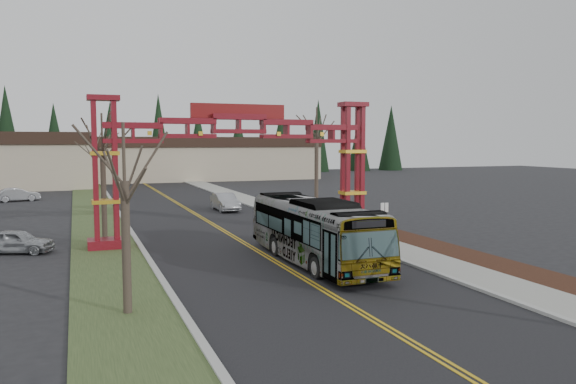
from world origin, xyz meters
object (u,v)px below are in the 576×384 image
bare_tree_median_near (124,182)px  bare_tree_median_far (95,151)px  barrel_mid (347,220)px  silver_sedan (225,202)px  barrel_north (344,215)px  gateway_arch (239,146)px  transit_bus (314,231)px  parked_car_far_a (17,195)px  parked_car_near_a (17,241)px  retail_building_east (196,158)px  bare_tree_right_far (317,134)px  street_sign (384,212)px  bare_tree_median_mid (102,149)px  barrel_south (392,230)px

bare_tree_median_near → bare_tree_median_far: 30.71m
bare_tree_median_far → barrel_mid: (16.91, -14.74, -4.94)m
silver_sedan → barrel_north: size_ratio=4.37×
gateway_arch → transit_bus: size_ratio=1.51×
parked_car_far_a → parked_car_near_a: bearing=168.0°
parked_car_far_a → retail_building_east: bearing=-56.2°
bare_tree_right_far → street_sign: bearing=-93.3°
bare_tree_median_mid → barrel_mid: bare_tree_median_mid is taller
silver_sedan → barrel_south: 19.24m
bare_tree_median_near → retail_building_east: bearing=76.6°
retail_building_east → barrel_south: retail_building_east is taller
transit_bus → bare_tree_median_far: bearing=111.2°
barrel_north → bare_tree_median_near: bearing=-134.0°
silver_sedan → bare_tree_median_far: size_ratio=0.65×
transit_bus → barrel_north: 15.39m
bare_tree_median_near → bare_tree_median_far: (0.00, 30.71, 0.66)m
silver_sedan → street_sign: street_sign is taller
silver_sedan → bare_tree_median_far: 12.14m
barrel_south → street_sign: bearing=105.9°
transit_bus → bare_tree_median_far: bare_tree_median_far is taller
transit_bus → street_sign: bearing=36.7°
transit_bus → parked_car_far_a: size_ratio=2.79×
silver_sedan → barrel_south: silver_sedan is taller
gateway_arch → street_sign: bearing=-13.2°
gateway_arch → barrel_south: size_ratio=16.69×
gateway_arch → barrel_south: (9.43, -2.80, -5.44)m
gateway_arch → bare_tree_median_far: size_ratio=2.44×
bare_tree_median_far → retail_building_east: bearing=68.0°
retail_building_east → bare_tree_median_far: bearing=-112.0°
transit_bus → barrel_north: (8.18, 12.99, -1.12)m
gateway_arch → silver_sedan: 16.46m
bare_tree_median_near → barrel_south: 20.83m
transit_bus → bare_tree_median_mid: (-9.80, 10.42, 4.11)m
gateway_arch → bare_tree_median_far: bearing=114.8°
silver_sedan → street_sign: (6.24, -17.50, 0.83)m
barrel_south → barrel_north: barrel_north is taller
bare_tree_median_far → bare_tree_right_far: bearing=-20.4°
transit_bus → barrel_south: bearing=32.8°
bare_tree_median_far → bare_tree_right_far: size_ratio=0.81×
transit_bus → retail_building_east: bearing=83.1°
bare_tree_median_mid → bare_tree_right_far: 19.71m
bare_tree_median_near → bare_tree_median_far: size_ratio=0.93×
barrel_south → bare_tree_right_far: bearing=87.6°
silver_sedan → parked_car_far_a: silver_sedan is taller
retail_building_east → bare_tree_median_near: bearing=-103.4°
bare_tree_median_near → bare_tree_right_far: (18.00, 24.00, 2.07)m
silver_sedan → barrel_mid: bearing=-66.0°
bare_tree_median_near → barrel_mid: (16.91, 15.96, -4.28)m
parked_car_near_a → gateway_arch: bearing=-71.4°
gateway_arch → barrel_south: 11.24m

